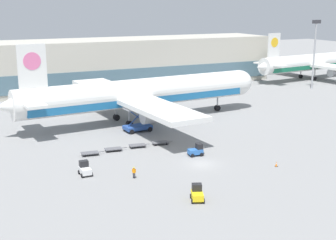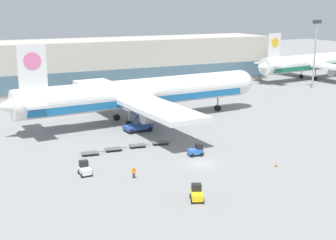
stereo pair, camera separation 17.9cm
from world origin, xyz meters
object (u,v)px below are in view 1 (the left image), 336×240
Objects in this scene: baggage_dolly_third at (137,145)px; baggage_dolly_lead at (90,153)px; airplane_main at (137,94)px; traffic_cone_near at (276,164)px; baggage_tug_far at (85,169)px; airplane_distant at (315,62)px; baggage_dolly_second at (113,149)px; ground_crew_near at (134,172)px; light_mast at (315,49)px; scissor_lift_loader at (137,121)px; baggage_dolly_trail at (160,142)px; baggage_tug_foreground at (197,194)px; baggage_tug_mid at (196,150)px.

baggage_dolly_lead is at bearing -168.75° from baggage_dolly_third.
baggage_dolly_third is (-6.77, -16.91, -5.45)m from airplane_main.
airplane_main reaches higher than traffic_cone_near.
baggage_tug_far is (-18.56, -25.94, -4.96)m from airplane_main.
baggage_dolly_second is at bearing -158.93° from airplane_distant.
airplane_main is 19.01m from baggage_dolly_third.
ground_crew_near is at bearing -126.49° from baggage_tug_far.
baggage_dolly_second is at bearing 13.32° from baggage_dolly_lead.
scissor_lift_loader is at bearing -161.23° from light_mast.
light_mast is at bearing 43.72° from traffic_cone_near.
baggage_dolly_third is at bearing 11.25° from baggage_dolly_lead.
baggage_dolly_trail is at bearing -153.41° from light_mast.
baggage_dolly_third is (11.79, 9.04, -0.49)m from baggage_tug_far.
baggage_dolly_trail is at bearing 8.67° from baggage_tug_foreground.
baggage_tug_foreground is at bearing -66.25° from baggage_dolly_lead.
airplane_main is at bearing 63.63° from baggage_dolly_second.
baggage_dolly_second is 2.23× the size of ground_crew_near.
ground_crew_near is at bearing -152.41° from baggage_tug_mid.
airplane_main is at bearing 96.28° from baggage_tug_mid.
light_mast is 88.81m from baggage_tug_foreground.
baggage_tug_far is at bearing -134.17° from scissor_lift_loader.
ground_crew_near is at bearing -152.98° from airplane_distant.
airplane_main is 23.59× the size of baggage_tug_far.
baggage_tug_mid is at bearing 130.42° from traffic_cone_near.
airplane_main is 15.42× the size of baggage_dolly_lead.
traffic_cone_near is (15.42, -18.09, -0.00)m from baggage_dolly_third.
baggage_dolly_second and baggage_dolly_third have the same top height.
light_mast reaches higher than baggage_tug_foreground.
scissor_lift_loader reaches higher than baggage_tug_foreground.
light_mast is at bearing 33.43° from baggage_dolly_trail.
scissor_lift_loader reaches higher than ground_crew_near.
scissor_lift_loader reaches higher than baggage_tug_far.
baggage_dolly_third is (1.53, 23.91, -0.49)m from baggage_tug_foreground.
airplane_distant is at bearing 41.87° from baggage_tug_mid.
baggage_dolly_second is 4.42m from baggage_dolly_third.
baggage_dolly_third is 23.77m from traffic_cone_near.
traffic_cone_near is (11.41, -28.01, -1.60)m from scissor_lift_loader.
baggage_tug_mid is 13.93m from ground_crew_near.
baggage_tug_foreground is at bearing -86.83° from baggage_dolly_third.
traffic_cone_near is (27.21, -9.05, -0.49)m from baggage_tug_far.
baggage_tug_foreground and baggage_tug_mid have the same top height.
airplane_distant is 92.02m from baggage_tug_mid.
baggage_tug_foreground is 1.65× the size of ground_crew_near.
baggage_dolly_second is 1.00× the size of baggage_dolly_third.
baggage_dolly_lead is 4.21m from baggage_dolly_second.
ground_crew_near is at bearing -106.95° from baggage_dolly_third.
baggage_dolly_third is (8.60, 0.66, 0.00)m from baggage_dolly_lead.
scissor_lift_loader is at bearing -75.10° from ground_crew_near.
baggage_tug_foreground is 23.90m from baggage_dolly_second.
baggage_tug_foreground is (-8.30, -40.81, -4.96)m from airplane_main.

